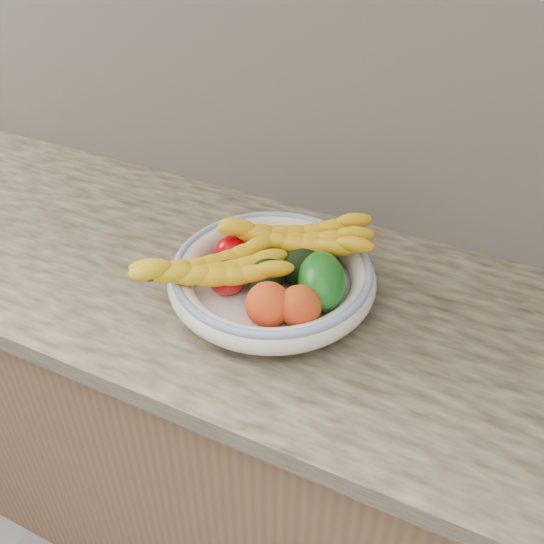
{
  "coord_description": "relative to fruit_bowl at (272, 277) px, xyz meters",
  "views": [
    {
      "loc": [
        0.39,
        0.86,
        1.66
      ],
      "look_at": [
        0.0,
        1.66,
        0.96
      ],
      "focal_mm": 40.0,
      "sensor_mm": 36.0,
      "label": 1
    }
  ],
  "objects": [
    {
      "name": "kitchen_counter",
      "position": [
        0.0,
        0.03,
        -0.48
      ],
      "size": [
        2.44,
        0.66,
        1.4
      ],
      "color": "brown",
      "rests_on": "ground"
    },
    {
      "name": "tomato_near_left",
      "position": [
        -0.07,
        -0.05,
        0.01
      ],
      "size": [
        0.1,
        0.1,
        0.07
      ],
      "primitive_type": "ellipsoid",
      "rotation": [
        0.0,
        0.0,
        0.33
      ],
      "color": "red",
      "rests_on": "fruit_bowl"
    },
    {
      "name": "peach_front",
      "position": [
        0.04,
        -0.09,
        0.02
      ],
      "size": [
        0.11,
        0.11,
        0.08
      ],
      "primitive_type": "ellipsoid",
      "rotation": [
        0.0,
        0.0,
        -0.41
      ],
      "color": "orange",
      "rests_on": "fruit_bowl"
    },
    {
      "name": "banana_bunch_front",
      "position": [
        -0.09,
        -0.07,
        0.03
      ],
      "size": [
        0.3,
        0.3,
        0.08
      ],
      "primitive_type": null,
      "rotation": [
        0.0,
        0.0,
        0.77
      ],
      "color": "gold",
      "rests_on": "fruit_bowl"
    },
    {
      "name": "clementine_back_mid",
      "position": [
        -0.0,
        0.06,
        0.01
      ],
      "size": [
        0.06,
        0.06,
        0.04
      ],
      "primitive_type": "ellipsoid",
      "rotation": [
        0.0,
        0.0,
        -0.4
      ],
      "color": "#F65205",
      "rests_on": "fruit_bowl"
    },
    {
      "name": "avocado_center",
      "position": [
        -0.0,
        -0.02,
        0.02
      ],
      "size": [
        0.09,
        0.11,
        0.07
      ],
      "primitive_type": "ellipsoid",
      "rotation": [
        0.0,
        0.0,
        0.15
      ],
      "color": "black",
      "rests_on": "fruit_bowl"
    },
    {
      "name": "clementine_back_right",
      "position": [
        0.03,
        0.12,
        0.01
      ],
      "size": [
        0.06,
        0.06,
        0.05
      ],
      "primitive_type": "ellipsoid",
      "rotation": [
        0.0,
        0.0,
        0.13
      ],
      "color": "orange",
      "rests_on": "fruit_bowl"
    },
    {
      "name": "green_mango",
      "position": [
        0.1,
        -0.0,
        0.03
      ],
      "size": [
        0.16,
        0.17,
        0.11
      ],
      "primitive_type": "ellipsoid",
      "rotation": [
        0.0,
        0.31,
        0.51
      ],
      "color": "#0F5312",
      "rests_on": "fruit_bowl"
    },
    {
      "name": "avocado_right",
      "position": [
        0.05,
        0.04,
        0.02
      ],
      "size": [
        0.12,
        0.13,
        0.07
      ],
      "primitive_type": "ellipsoid",
      "rotation": [
        0.0,
        0.0,
        -0.68
      ],
      "color": "black",
      "rests_on": "fruit_bowl"
    },
    {
      "name": "fruit_bowl",
      "position": [
        0.0,
        0.0,
        0.0
      ],
      "size": [
        0.39,
        0.39,
        0.08
      ],
      "color": "silver",
      "rests_on": "kitchen_counter"
    },
    {
      "name": "tomato_left",
      "position": [
        -0.1,
        0.02,
        0.01
      ],
      "size": [
        0.07,
        0.07,
        0.06
      ],
      "primitive_type": "ellipsoid",
      "rotation": [
        0.0,
        0.0,
        -0.0
      ],
      "color": "#AC0005",
      "rests_on": "fruit_bowl"
    },
    {
      "name": "clementine_back_left",
      "position": [
        -0.03,
        0.1,
        0.01
      ],
      "size": [
        0.06,
        0.06,
        0.05
      ],
      "primitive_type": "ellipsoid",
      "rotation": [
        0.0,
        0.0,
        0.06
      ],
      "color": "#FF6005",
      "rests_on": "fruit_bowl"
    },
    {
      "name": "peach_right",
      "position": [
        0.09,
        -0.07,
        0.02
      ],
      "size": [
        0.09,
        0.09,
        0.08
      ],
      "primitive_type": "ellipsoid",
      "rotation": [
        0.0,
        0.0,
        -0.18
      ],
      "color": "orange",
      "rests_on": "fruit_bowl"
    },
    {
      "name": "banana_bunch_back",
      "position": [
        0.01,
        0.07,
        0.04
      ],
      "size": [
        0.33,
        0.22,
        0.09
      ],
      "primitive_type": null,
      "rotation": [
        0.0,
        0.0,
        0.37
      ],
      "color": "gold",
      "rests_on": "fruit_bowl"
    }
  ]
}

